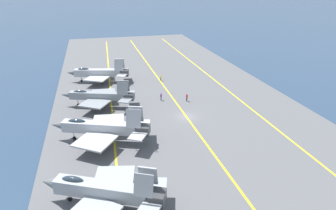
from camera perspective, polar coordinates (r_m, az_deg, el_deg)
The scene contains 12 objects.
ground_plane at distance 61.87m, azimuth 3.48°, elevation -2.55°, with size 2000.00×2000.00×0.00m, color navy.
carrier_deck at distance 61.79m, azimuth 3.48°, elevation -2.38°, with size 185.91×54.20×0.40m, color #565659.
deck_stripe_foul_line at distance 67.45m, azimuth 15.64°, elevation -0.79°, with size 167.32×0.36×0.01m, color yellow.
deck_stripe_centerline at distance 61.70m, azimuth 3.49°, elevation -2.21°, with size 167.32×0.36×0.01m, color yellow.
deck_stripe_edge_line at distance 59.22m, azimuth -10.42°, elevation -3.72°, with size 167.32×0.36×0.01m, color yellow.
parked_jet_nearest at distance 38.71m, azimuth -12.25°, elevation -15.56°, with size 12.58×15.98×6.17m.
parked_jet_second at distance 52.64m, azimuth -12.56°, elevation -4.20°, with size 13.70×17.44×6.70m.
parked_jet_third at distance 66.99m, azimuth -12.99°, elevation 1.72°, with size 11.96×16.40×6.06m.
parked_jet_fourth at distance 83.66m, azimuth -13.05°, elevation 6.01°, with size 11.96×16.88×6.29m.
crew_red_vest at distance 69.03m, azimuth 3.60°, elevation 1.53°, with size 0.42×0.32×1.83m.
crew_purple_vest at distance 69.37m, azimuth -1.34°, elevation 1.65°, with size 0.46×0.44×1.78m.
crew_yellow_vest at distance 82.80m, azimuth -1.40°, elevation 5.24°, with size 0.44×0.37×1.72m.
Camera 1 is at (-52.97, 17.49, 26.77)m, focal length 32.00 mm.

